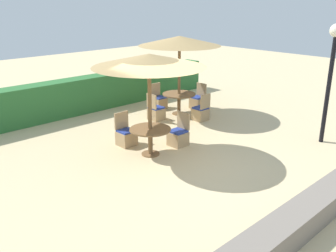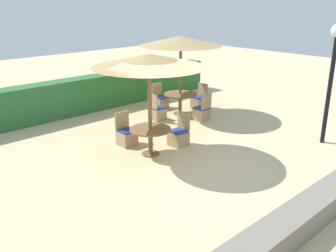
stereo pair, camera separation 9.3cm
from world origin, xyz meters
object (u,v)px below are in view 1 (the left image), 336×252
Objects in this scene: patio_chair_back_right_south at (201,113)px; round_table_center at (150,134)px; patio_chair_back_right_north at (159,101)px; patio_chair_back_right_east at (198,101)px; patio_chair_center_north at (126,136)px; patio_chair_center_east at (178,136)px; lamp_post at (332,60)px; parasol_back_right at (180,41)px; round_table_back_right at (179,97)px; patio_chair_back_right_west at (156,112)px; parasol_center at (149,61)px.

round_table_center is at bearing -161.36° from patio_chair_back_right_south.
round_table_center is (-3.11, -3.12, 0.31)m from patio_chair_back_right_north.
patio_chair_back_right_east reaches higher than round_table_center.
patio_chair_back_right_south reaches higher than round_table_center.
patio_chair_center_north is 1.48m from patio_chair_center_east.
round_table_center is at bearing 147.44° from lamp_post.
patio_chair_center_east is at bearing 135.80° from patio_chair_center_north.
parasol_back_right is (-1.07, 4.77, 0.22)m from lamp_post.
parasol_back_right is 2.53m from patio_chair_back_right_east.
round_table_back_right is at bearing 33.59° from round_table_center.
lamp_post is 5.67m from patio_chair_back_right_west.
round_table_center is 1.17× the size of patio_chair_center_north.
patio_chair_center_east is (-3.20, 2.65, -2.09)m from lamp_post.
parasol_back_right is 4.09m from patio_chair_center_north.
patio_chair_back_right_east is (-0.03, 4.81, -2.09)m from lamp_post.
parasol_back_right is 2.40× the size of round_table_back_right.
patio_chair_back_right_south is 3.23m from patio_chair_center_north.
patio_chair_back_right_north is at bearing 91.83° from parasol_back_right.
round_table_back_right is 1.26× the size of patio_chair_back_right_west.
parasol_center is at bearing 147.44° from lamp_post.
parasol_back_right is 2.52m from patio_chair_back_right_south.
patio_chair_back_right_west is at bearing 89.60° from patio_chair_back_right_east.
patio_chair_back_right_west and patio_chair_back_right_east have the same top height.
patio_chair_back_right_north is (-0.03, 1.03, -0.35)m from round_table_back_right.
round_table_center is at bearing 45.12° from patio_chair_back_right_north.
patio_chair_back_right_west is at bearing 45.64° from parasol_center.
parasol_back_right is at bearing 91.83° from patio_chair_back_right_north.
patio_chair_back_right_north is 0.33× the size of parasol_center.
patio_chair_back_right_south is at bearing -87.88° from round_table_back_right.
patio_chair_back_right_north is 1.46m from patio_chair_back_right_east.
patio_chair_back_right_south is 1.00× the size of patio_chair_back_right_east.
patio_chair_back_right_south is at bearing -62.91° from patio_chair_center_east.
patio_chair_back_right_north is at bearing 47.12° from patio_chair_back_right_east.
lamp_post is 6.00m from patio_chair_center_north.
patio_chair_back_right_north is 1.00× the size of patio_chair_center_north.
patio_chair_back_right_north reaches higher than round_table_back_right.
patio_chair_center_north and patio_chair_center_east have the same top height.
patio_chair_back_right_east is (1.07, -1.00, 0.00)m from patio_chair_back_right_north.
patio_chair_center_north is at bearing -161.03° from parasol_back_right.
patio_chair_center_north is 1.00× the size of patio_chair_center_east.
round_table_center is (-4.18, -2.12, 0.31)m from patio_chair_back_right_east.
round_table_back_right is at bearing -45.15° from patio_chair_center_east.
patio_chair_back_right_south is 0.33× the size of parasol_center.
lamp_post is at bearing -129.55° from patio_chair_center_east.
round_table_center is (-3.14, -2.09, -0.03)m from round_table_back_right.
parasol_center is at bearing 87.69° from patio_chair_center_east.
parasol_back_right is at bearing 92.12° from patio_chair_back_right_south.
patio_chair_back_right_south is 0.86× the size of round_table_center.
lamp_post reaches higher than parasol_center.
patio_chair_back_right_east and patio_chair_center_north have the same top height.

